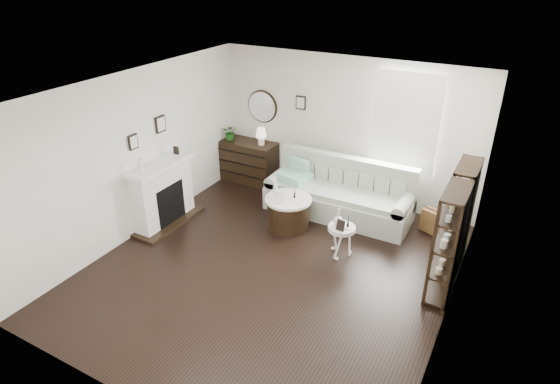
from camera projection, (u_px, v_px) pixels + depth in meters
The scene contains 18 objects.
room at pixel (384, 124), 8.14m from camera, with size 5.50×5.50×5.50m.
fireplace at pixel (163, 195), 8.05m from camera, with size 0.50×1.40×1.84m.
shelf_unit_far at pixel (460, 214), 6.92m from camera, with size 0.30×0.80×1.60m.
shelf_unit_near at pixel (448, 244), 6.21m from camera, with size 0.30×0.80×1.60m.
sofa at pixel (339, 196), 8.44m from camera, with size 2.61×0.90×1.01m.
quilt at pixel (294, 177), 8.59m from camera, with size 0.55×0.45×0.14m, color #23815A.
suitcase at pixel (438, 224), 7.84m from camera, with size 0.60×0.20×0.40m, color brown.
dresser at pixel (246, 161), 9.66m from camera, with size 1.28×0.55×0.86m.
table_lamp at pixel (261, 136), 9.23m from camera, with size 0.22×0.22×0.35m, color beige, non-canonical shape.
potted_plant at pixel (230, 132), 9.49m from camera, with size 0.29×0.25×0.32m, color #1E5B1A.
drum_table at pixel (288, 212), 8.03m from camera, with size 0.80×0.80×0.55m.
pedestal_table at pixel (342, 229), 7.17m from camera, with size 0.43×0.43×0.52m.
eiffel_drum at pixel (295, 194), 7.87m from camera, with size 0.10×0.10×0.17m, color black, non-canonical shape.
bottle_drum at pixel (275, 189), 7.85m from camera, with size 0.08×0.08×0.32m, color silver.
card_frame_drum at pixel (280, 198), 7.73m from camera, with size 0.14×0.01×0.18m, color white.
eiffel_ped at pixel (348, 222), 7.10m from camera, with size 0.10×0.10×0.17m, color black, non-canonical shape.
flask_ped at pixel (338, 217), 7.13m from camera, with size 0.15×0.15×0.28m, color silver, non-canonical shape.
card_frame_ped at pixel (341, 225), 7.02m from camera, with size 0.13×0.01×0.17m, color black.
Camera 1 is at (2.89, -5.01, 4.22)m, focal length 30.00 mm.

